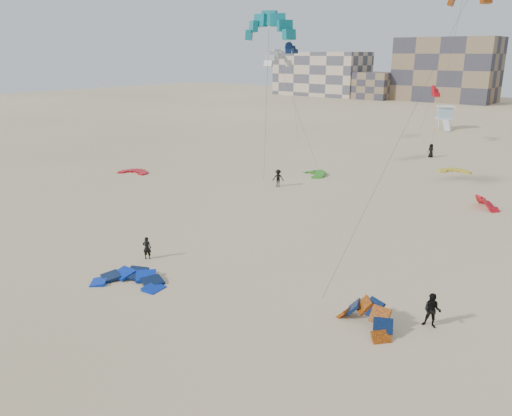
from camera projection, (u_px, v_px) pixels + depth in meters
The scene contains 19 objects.
ground at pixel (162, 285), 30.80m from camera, with size 320.00×320.00×0.00m, color beige.
kite_ground_blue at pixel (130, 283), 31.13m from camera, with size 4.27×4.42×0.87m, color #0012C7, non-canonical shape.
kite_ground_orange at pixel (365, 326), 26.15m from camera, with size 3.33×2.67×2.10m, color #D65B10, non-canonical shape.
kite_ground_red at pixel (134, 173), 59.62m from camera, with size 3.35×3.55×0.43m, color red, non-canonical shape.
kite_ground_green at pixel (314, 175), 58.58m from camera, with size 3.42×3.56×0.86m, color #38951D, non-canonical shape.
kite_ground_red_far at pixel (486, 208), 46.18m from camera, with size 2.97×2.56×1.79m, color red, non-canonical shape.
kite_ground_yellow at pixel (454, 172), 60.21m from camera, with size 3.32×3.49×0.41m, color yellow, non-canonical shape.
kitesurfer_main at pixel (147, 248), 34.53m from camera, with size 0.59×0.39×1.62m, color black.
kitesurfer_b at pixel (432, 311), 25.85m from camera, with size 0.92×0.71×1.88m, color black.
kitesurfer_c at pixel (278, 178), 53.25m from camera, with size 1.20×0.69×1.86m, color black.
kitesurfer_e at pixel (431, 151), 68.28m from camera, with size 0.90×0.59×1.85m, color black.
kite_fly_teal_a at pixel (269, 29), 42.31m from camera, with size 6.27×6.57×15.99m.
kite_fly_grey at pixel (278, 60), 56.81m from camera, with size 6.66×4.14×13.25m.
kite_fly_navy at pixel (291, 49), 73.28m from camera, with size 3.99×3.68×14.51m.
kite_fly_red at pixel (435, 92), 76.00m from camera, with size 4.32×4.24×8.34m.
lifeguard_tower_far at pixel (444, 117), 93.81m from camera, with size 4.07×6.36×4.23m.
condo_west_a at pixel (322, 74), 167.13m from camera, with size 30.00×15.00×14.00m, color #C9B093.
condo_west_b at pixel (446, 70), 145.37m from camera, with size 28.00×14.00×18.00m, color #80674D.
condo_fill_left at pixel (373, 86), 154.48m from camera, with size 12.00×10.00×8.00m, color #80674D.
Camera 1 is at (22.20, -18.00, 13.73)m, focal length 35.00 mm.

